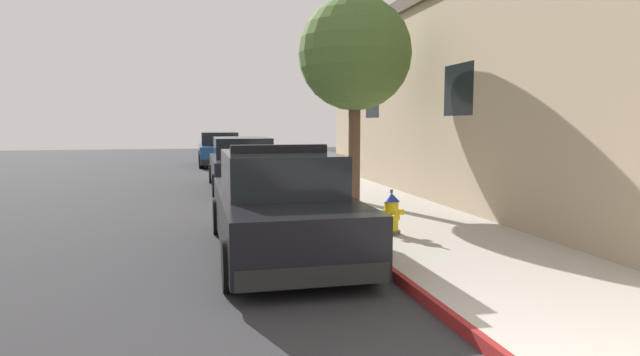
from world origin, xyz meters
The scene contains 9 objects.
ground_plane centered at (-4.51, 10.00, -0.10)m, with size 28.53×60.00×0.20m, color #2B2B2D.
sidewalk_pavement centered at (1.49, 10.00, 0.07)m, with size 2.98×60.00×0.14m, color #ADA89E.
curb_painted_edge centered at (-0.04, 10.00, 0.07)m, with size 0.08×60.00×0.14m, color maroon.
storefront_building centered at (5.62, 8.03, 2.66)m, with size 5.52×20.56×5.30m.
police_cruiser centered at (-1.25, 5.57, 0.74)m, with size 1.94×4.84×1.68m.
parked_car_silver_ahead centered at (-1.12, 13.95, 0.74)m, with size 1.94×4.84×1.56m.
parked_car_dark_far centered at (-1.42, 23.16, 0.74)m, with size 1.94×4.84×1.56m.
fire_hydrant centered at (0.70, 5.89, 0.49)m, with size 0.44×0.40×0.76m.
street_tree centered at (1.16, 9.59, 3.59)m, with size 2.64×2.64×4.79m.
Camera 1 is at (-2.48, -2.48, 2.02)m, focal length 29.91 mm.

